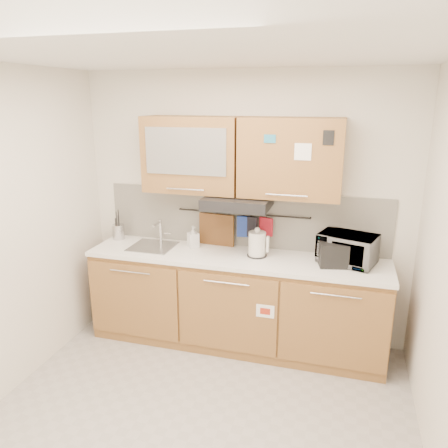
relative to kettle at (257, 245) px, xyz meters
The scene contains 19 objects.
floor 1.62m from the kettle, 99.03° to the right, with size 3.20×3.20×0.00m, color #9E9993.
ceiling 2.00m from the kettle, 99.03° to the right, with size 3.20×3.20×0.00m, color white.
wall_back 0.43m from the kettle, 126.04° to the left, with size 3.20×3.20×0.00m, color silver.
base_cabinet 0.66m from the kettle, 168.82° to the right, with size 2.80×0.64×0.88m.
countertop 0.24m from the kettle, 168.15° to the right, with size 2.82×0.62×0.04m, color white.
backsplash 0.36m from the kettle, 127.30° to the left, with size 2.80×0.02×0.56m, color silver.
upper_cabinets 0.83m from the kettle, 155.38° to the left, with size 1.82×0.37×0.70m.
range_hood 0.43m from the kettle, behind, with size 0.60×0.46×0.10m, color black.
sink 1.05m from the kettle, behind, with size 0.42×0.40×0.26m.
utensil_rail 0.37m from the kettle, 131.79° to the left, with size 0.02×0.02×1.30m, color black.
utensil_crock 1.50m from the kettle, behind, with size 0.16×0.16×0.31m.
kettle is the anchor object (origin of this frame).
toaster 0.71m from the kettle, ahead, with size 0.31×0.22×0.21m.
microwave 0.81m from the kettle, ahead, with size 0.48×0.33×0.27m, color #999999.
soap_bottle 0.66m from the kettle, behind, with size 0.10×0.10×0.21m, color #999999.
cutting_board 0.50m from the kettle, 155.82° to the left, with size 0.36×0.03×0.45m, color brown.
oven_mitt 0.29m from the kettle, 131.63° to the left, with size 0.12×0.03×0.21m, color #203894.
dark_pouch 0.25m from the kettle, 117.58° to the left, with size 0.13×0.04×0.20m, color black.
pot_holder 0.24m from the kettle, 78.68° to the left, with size 0.14×0.02×0.17m, color #AB1625.
Camera 1 is at (0.94, -2.53, 2.34)m, focal length 35.00 mm.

